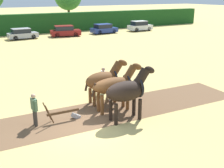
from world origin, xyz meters
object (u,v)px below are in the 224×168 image
object	(u,v)px
draft_horse_lead_right	(115,85)
parked_car_end_right	(140,26)
draft_horse_trail_left	(104,80)
plow	(66,114)
parked_car_right	(65,31)
parked_car_far_right	(104,29)
farmer_beside_team	(103,78)
parked_car_center_right	(22,34)
draft_horse_lead_left	(128,91)
farmer_at_plow	(34,108)

from	to	relation	value
draft_horse_lead_right	parked_car_end_right	bearing A→B (deg)	55.25
draft_horse_trail_left	plow	distance (m)	3.13
parked_car_right	draft_horse_trail_left	bearing A→B (deg)	-95.60
parked_car_far_right	draft_horse_lead_right	bearing A→B (deg)	-119.47
farmer_beside_team	parked_car_far_right	size ratio (longest dim) A/B	0.40
plow	parked_car_right	xyz separation A→B (m)	(9.77, 26.56, 0.40)
farmer_beside_team	parked_car_center_right	xyz separation A→B (m)	(0.53, 24.47, -0.26)
draft_horse_trail_left	draft_horse_lead_left	bearing A→B (deg)	-89.98
parked_car_right	parked_car_end_right	distance (m)	12.86
draft_horse_trail_left	parked_car_far_right	size ratio (longest dim) A/B	0.66
farmer_at_plow	parked_car_center_right	bearing A→B (deg)	77.02
draft_horse_lead_right	parked_car_center_right	xyz separation A→B (m)	(1.22, 27.10, -0.70)
draft_horse_lead_left	farmer_beside_team	world-z (taller)	draft_horse_lead_left
draft_horse_lead_right	parked_car_far_right	bearing A→B (deg)	65.59
farmer_at_plow	draft_horse_lead_left	bearing A→B (deg)	-22.43
plow	parked_car_center_right	bearing A→B (deg)	83.97
farmer_at_plow	parked_car_right	xyz separation A→B (m)	(11.21, 26.41, -0.16)
draft_horse_lead_left	plow	bearing A→B (deg)	154.36
draft_horse_lead_left	farmer_at_plow	distance (m)	4.39
draft_horse_lead_right	draft_horse_trail_left	xyz separation A→B (m)	(0.04, 1.28, -0.07)
draft_horse_trail_left	parked_car_end_right	bearing A→B (deg)	53.94
draft_horse_lead_left	plow	xyz separation A→B (m)	(-2.63, 1.39, -1.16)
farmer_beside_team	parked_car_right	size ratio (longest dim) A/B	0.37
draft_horse_trail_left	parked_car_right	bearing A→B (deg)	76.67
draft_horse_trail_left	farmer_beside_team	xyz separation A→B (m)	(0.64, 1.35, -0.37)
parked_car_far_right	farmer_at_plow	bearing A→B (deg)	-126.36
parked_car_far_right	plow	bearing A→B (deg)	-123.99
farmer_at_plow	draft_horse_lead_right	bearing A→B (deg)	-5.26
farmer_at_plow	parked_car_center_right	world-z (taller)	farmer_at_plow
draft_horse_trail_left	farmer_at_plow	bearing A→B (deg)	-163.94
parked_car_right	parked_car_center_right	bearing A→B (deg)	-174.37
parked_car_far_right	parked_car_end_right	size ratio (longest dim) A/B	1.03
draft_horse_trail_left	parked_car_center_right	size ratio (longest dim) A/B	0.69
draft_horse_trail_left	parked_car_right	xyz separation A→B (m)	(7.05, 25.38, -0.59)
plow	parked_car_far_right	bearing A→B (deg)	61.07
parked_car_center_right	parked_car_right	distance (m)	5.89
parked_car_center_right	parked_car_far_right	bearing A→B (deg)	-4.45
plow	parked_car_center_right	size ratio (longest dim) A/B	0.46
parked_car_center_right	parked_car_right	world-z (taller)	parked_car_right
draft_horse_lead_right	farmer_beside_team	xyz separation A→B (m)	(0.69, 2.63, -0.44)
draft_horse_lead_left	draft_horse_lead_right	size ratio (longest dim) A/B	0.93
draft_horse_lead_left	farmer_beside_team	bearing A→B (deg)	81.45
draft_horse_lead_left	parked_car_center_right	world-z (taller)	draft_horse_lead_left
draft_horse_lead_right	farmer_at_plow	distance (m)	4.16
farmer_beside_team	draft_horse_lead_left	bearing A→B (deg)	-89.83
draft_horse_trail_left	plow	bearing A→B (deg)	-154.35
draft_horse_trail_left	parked_car_center_right	world-z (taller)	draft_horse_trail_left
parked_car_end_right	plow	bearing A→B (deg)	-129.89
draft_horse_trail_left	parked_car_center_right	xyz separation A→B (m)	(1.18, 25.82, -0.63)
farmer_at_plow	parked_car_end_right	distance (m)	35.64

